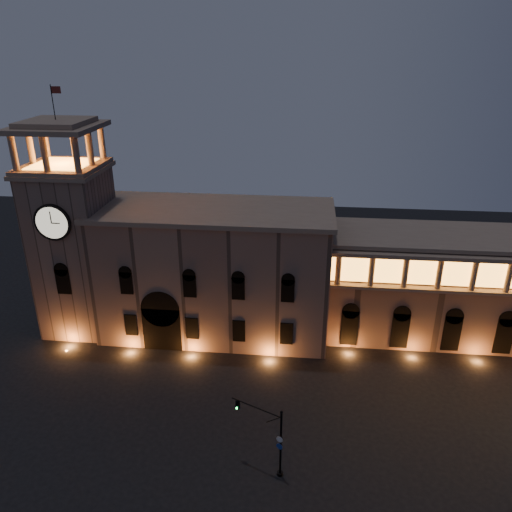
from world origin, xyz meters
name	(u,v)px	position (x,y,z in m)	size (l,w,h in m)	color
ground	(198,445)	(0.00, 0.00, 0.00)	(160.00, 160.00, 0.00)	black
government_building	(214,271)	(-2.08, 21.93, 8.77)	(30.80, 12.80, 17.60)	#846656
clock_tower	(75,243)	(-20.50, 20.98, 12.50)	(9.80, 9.80, 32.40)	#846656
colonnade_wing	(472,286)	(32.00, 23.92, 7.33)	(40.60, 11.50, 14.50)	#7F6151
traffic_light	(272,438)	(7.54, -2.52, 3.94)	(5.01, 2.51, 7.49)	black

